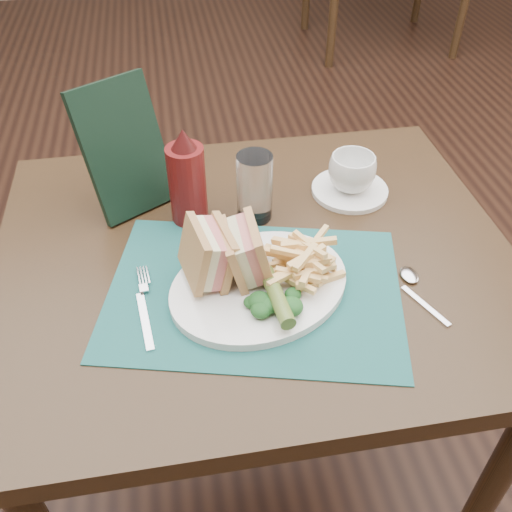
# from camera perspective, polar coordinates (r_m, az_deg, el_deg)

# --- Properties ---
(floor) EXTENTS (7.00, 7.00, 0.00)m
(floor) POSITION_cam_1_polar(r_m,az_deg,el_deg) (1.88, -2.62, -6.92)
(floor) COLOR black
(floor) RESTS_ON ground
(table_main) EXTENTS (0.90, 0.75, 0.75)m
(table_main) POSITION_cam_1_polar(r_m,az_deg,el_deg) (1.27, -0.07, -12.37)
(table_main) COLOR black
(table_main) RESTS_ON ground
(placemat) EXTENTS (0.54, 0.44, 0.00)m
(placemat) POSITION_cam_1_polar(r_m,az_deg,el_deg) (0.92, -0.17, -3.53)
(placemat) COLOR #19514E
(placemat) RESTS_ON table_main
(plate) EXTENTS (0.37, 0.34, 0.01)m
(plate) POSITION_cam_1_polar(r_m,az_deg,el_deg) (0.92, 0.31, -2.97)
(plate) COLOR white
(plate) RESTS_ON placemat
(sandwich_half_a) EXTENTS (0.09, 0.11, 0.10)m
(sandwich_half_a) POSITION_cam_1_polar(r_m,az_deg,el_deg) (0.89, -6.19, -0.02)
(sandwich_half_a) COLOR tan
(sandwich_half_a) RESTS_ON plate
(sandwich_half_b) EXTENTS (0.08, 0.10, 0.10)m
(sandwich_half_b) POSITION_cam_1_polar(r_m,az_deg,el_deg) (0.89, -2.31, 0.38)
(sandwich_half_b) COLOR tan
(sandwich_half_b) RESTS_ON plate
(kale_garnish) EXTENTS (0.11, 0.08, 0.03)m
(kale_garnish) POSITION_cam_1_polar(r_m,az_deg,el_deg) (0.86, 1.75, -4.70)
(kale_garnish) COLOR #163C1A
(kale_garnish) RESTS_ON plate
(pickle_spear) EXTENTS (0.03, 0.12, 0.03)m
(pickle_spear) POSITION_cam_1_polar(r_m,az_deg,el_deg) (0.86, 2.09, -4.06)
(pickle_spear) COLOR #4C6325
(pickle_spear) RESTS_ON plate
(fries_pile) EXTENTS (0.18, 0.20, 0.06)m
(fries_pile) POSITION_cam_1_polar(r_m,az_deg,el_deg) (0.91, 4.69, -0.25)
(fries_pile) COLOR #F5C97A
(fries_pile) RESTS_ON plate
(fork) EXTENTS (0.05, 0.17, 0.01)m
(fork) POSITION_cam_1_polar(r_m,az_deg,el_deg) (0.91, -11.11, -4.82)
(fork) COLOR silver
(fork) RESTS_ON placemat
(spoon) EXTENTS (0.09, 0.15, 0.01)m
(spoon) POSITION_cam_1_polar(r_m,az_deg,el_deg) (0.95, 16.05, -3.60)
(spoon) COLOR silver
(spoon) RESTS_ON table_main
(saucer) EXTENTS (0.16, 0.16, 0.01)m
(saucer) POSITION_cam_1_polar(r_m,az_deg,el_deg) (1.15, 9.34, 6.52)
(saucer) COLOR white
(saucer) RESTS_ON table_main
(coffee_cup) EXTENTS (0.13, 0.13, 0.07)m
(coffee_cup) POSITION_cam_1_polar(r_m,az_deg,el_deg) (1.13, 9.57, 8.23)
(coffee_cup) COLOR white
(coffee_cup) RESTS_ON saucer
(drinking_glass) EXTENTS (0.07, 0.07, 0.13)m
(drinking_glass) POSITION_cam_1_polar(r_m,az_deg,el_deg) (1.04, -0.14, 6.88)
(drinking_glass) COLOR white
(drinking_glass) RESTS_ON table_main
(ketchup_bottle) EXTENTS (0.09, 0.09, 0.19)m
(ketchup_bottle) POSITION_cam_1_polar(r_m,az_deg,el_deg) (1.02, -6.95, 7.88)
(ketchup_bottle) COLOR #510D0E
(ketchup_bottle) RESTS_ON table_main
(check_presenter) EXTENTS (0.17, 0.15, 0.24)m
(check_presenter) POSITION_cam_1_polar(r_m,az_deg,el_deg) (1.07, -13.04, 10.40)
(check_presenter) COLOR black
(check_presenter) RESTS_ON table_main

